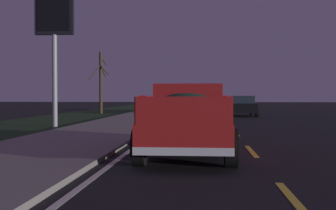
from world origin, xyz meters
name	(u,v)px	position (x,y,z in m)	size (l,w,h in m)	color
ground	(223,118)	(27.00, 0.00, 0.00)	(144.00, 144.00, 0.00)	black
sidewalk_shoulder	(141,117)	(27.00, 5.70, 0.06)	(108.00, 4.00, 0.12)	gray
grass_verge	(71,117)	(27.00, 10.70, 0.00)	(108.00, 6.00, 0.01)	#1E3819
lane_markings	(187,117)	(28.80, 2.55, 0.00)	(108.00, 3.54, 0.01)	yellow
pickup_truck	(187,117)	(9.48, 1.75, 0.98)	(5.43, 2.30, 1.87)	maroon
sedan_blue	(198,104)	(36.47, 1.81, 0.78)	(4.42, 2.06, 1.54)	navy
sedan_black	(242,106)	(30.44, -1.61, 0.78)	(4.44, 2.09, 1.54)	black
gas_price_sign	(54,24)	(18.14, 8.56, 5.04)	(0.27, 1.90, 6.71)	#99999E
bare_tree_far	(101,81)	(33.51, 10.17, 2.79)	(1.87, 1.53, 5.30)	#423323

